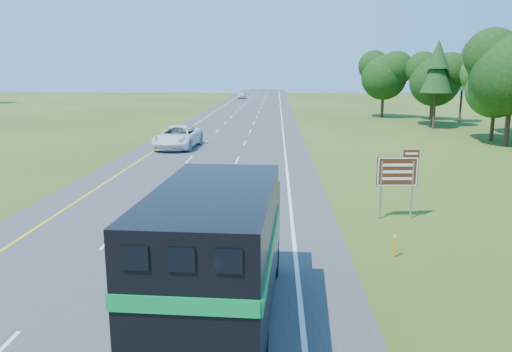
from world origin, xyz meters
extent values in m
cube|color=#38383A|center=(0.00, 50.00, 0.02)|extent=(15.00, 260.00, 0.04)
cube|color=yellow|center=(-5.50, 50.00, 0.04)|extent=(0.15, 260.00, 0.01)
cube|color=white|center=(5.50, 50.00, 0.04)|extent=(0.15, 260.00, 0.01)
cylinder|color=black|center=(2.38, 7.56, 0.64)|extent=(0.44, 1.22, 1.20)
cylinder|color=black|center=(4.67, 7.44, 0.64)|extent=(0.44, 1.22, 1.20)
cylinder|color=black|center=(2.12, 2.31, 0.64)|extent=(0.44, 1.22, 1.20)
cylinder|color=black|center=(4.41, 2.19, 0.64)|extent=(0.44, 1.22, 1.20)
cube|color=black|center=(3.35, 4.00, 0.77)|extent=(3.06, 8.88, 0.31)
cube|color=black|center=(3.52, 7.39, 1.97)|extent=(2.78, 2.10, 2.08)
cube|color=black|center=(3.57, 8.39, 2.51)|extent=(2.41, 0.19, 0.66)
cube|color=black|center=(3.31, 3.23, 2.43)|extent=(3.05, 6.48, 3.01)
cube|color=#067A31|center=(3.15, 0.04, 2.58)|extent=(2.74, 0.18, 0.33)
cube|color=#067A31|center=(1.92, 3.30, 2.58)|extent=(0.36, 6.34, 0.33)
cube|color=#067A31|center=(4.70, 3.16, 2.58)|extent=(0.36, 6.34, 0.33)
cube|color=black|center=(2.33, 0.08, 3.44)|extent=(0.49, 0.07, 0.44)
cube|color=black|center=(3.15, 0.04, 3.44)|extent=(0.49, 0.07, 0.44)
cube|color=black|center=(3.97, 0.00, 3.44)|extent=(0.49, 0.07, 0.44)
imported|color=white|center=(-3.82, 34.90, 1.00)|extent=(3.62, 7.09, 1.92)
imported|color=silver|center=(-3.84, 115.06, 0.85)|extent=(2.10, 4.85, 1.63)
cylinder|color=gray|center=(9.52, 14.19, 1.34)|extent=(0.09, 0.09, 2.68)
cylinder|color=gray|center=(10.94, 14.27, 1.34)|extent=(0.09, 0.09, 2.68)
cube|color=#441D0E|center=(10.23, 14.23, 2.19)|extent=(1.87, 0.16, 1.34)
cube|color=#441D0E|center=(10.81, 14.26, 3.02)|extent=(0.72, 0.09, 0.32)
cube|color=white|center=(10.23, 14.20, 2.19)|extent=(1.78, 0.11, 1.29)
cube|color=orange|center=(9.05, 9.28, 0.52)|extent=(0.08, 0.04, 1.05)
cube|color=white|center=(9.05, 9.28, 0.81)|extent=(0.09, 0.05, 0.11)
camera|label=1|loc=(4.77, -7.99, 6.63)|focal=35.00mm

